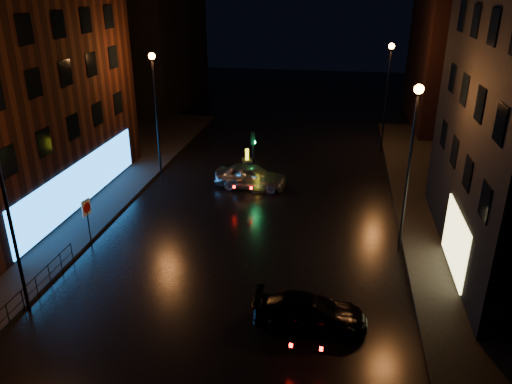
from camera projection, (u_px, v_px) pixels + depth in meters
ground at (223, 301)px, 21.30m from camera, size 120.00×120.00×0.00m
pavement_left at (32, 202)px, 30.71m from camera, size 12.00×44.00×0.15m
building_far_left at (150, 38)px, 52.79m from camera, size 8.00×16.00×14.00m
building_far_right at (461, 59)px, 45.61m from camera, size 8.00×14.00×12.00m
street_lamp_lnear at (3, 187)px, 18.53m from camera, size 0.44×0.44×8.37m
street_lamp_lfar at (155, 96)px, 33.03m from camera, size 0.44×0.44×8.37m
street_lamp_rnear at (412, 144)px, 23.34m from camera, size 0.44×0.44×8.37m
street_lamp_rfar at (388, 81)px, 37.84m from camera, size 0.44×0.44×8.37m
traffic_signal at (253, 173)px, 33.98m from camera, size 1.40×2.40×3.45m
guard_railing at (36, 282)px, 21.35m from camera, size 0.05×6.04×1.00m
silver_hatchback at (251, 176)px, 32.71m from camera, size 4.78×2.18×1.59m
dark_sedan at (310, 312)px, 19.55m from camera, size 4.49×1.86×1.30m
bollard_near at (257, 187)px, 32.51m from camera, size 1.21×1.43×1.07m
bollard_far at (247, 158)px, 37.75m from camera, size 1.00×1.25×0.96m
road_sign_left at (87, 211)px, 25.15m from camera, size 0.17×0.61×2.53m
road_sign_right at (404, 214)px, 25.14m from camera, size 0.14×0.58×2.39m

